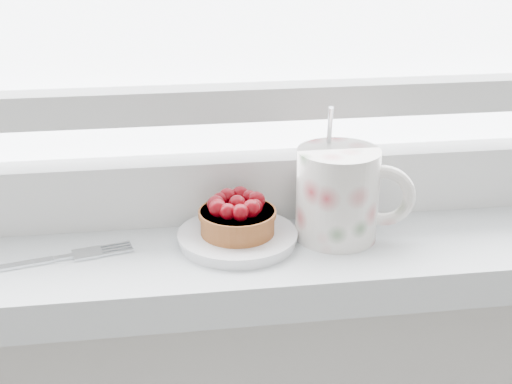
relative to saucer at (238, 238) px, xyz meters
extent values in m
cube|color=silver|center=(0.02, 0.00, -0.03)|extent=(1.60, 0.20, 0.04)
cube|color=silver|center=(0.02, 0.07, 0.03)|extent=(1.30, 0.05, 0.07)
cube|color=silver|center=(0.02, 0.07, 0.12)|extent=(1.30, 0.04, 0.04)
cylinder|color=white|center=(0.00, 0.00, 0.00)|extent=(0.12, 0.12, 0.01)
cylinder|color=brown|center=(0.00, 0.00, 0.02)|extent=(0.08, 0.08, 0.02)
cylinder|color=brown|center=(0.00, 0.00, 0.03)|extent=(0.08, 0.08, 0.01)
sphere|color=#4B0207|center=(0.00, 0.00, 0.04)|extent=(0.02, 0.02, 0.02)
sphere|color=#4B0207|center=(0.02, 0.01, 0.04)|extent=(0.02, 0.02, 0.02)
sphere|color=#4B0207|center=(0.01, 0.01, 0.04)|extent=(0.02, 0.02, 0.02)
sphere|color=#4B0207|center=(0.01, 0.02, 0.04)|extent=(0.02, 0.02, 0.02)
sphere|color=#4B0207|center=(-0.01, 0.02, 0.04)|extent=(0.02, 0.02, 0.02)
sphere|color=#4B0207|center=(-0.02, 0.01, 0.04)|extent=(0.02, 0.02, 0.02)
sphere|color=#4B0207|center=(-0.02, 0.00, 0.04)|extent=(0.02, 0.02, 0.02)
sphere|color=#4B0207|center=(-0.02, -0.01, 0.04)|extent=(0.02, 0.02, 0.02)
sphere|color=#4B0207|center=(-0.01, -0.02, 0.04)|extent=(0.02, 0.02, 0.02)
sphere|color=#4B0207|center=(0.00, -0.02, 0.04)|extent=(0.02, 0.02, 0.02)
sphere|color=#4B0207|center=(0.01, -0.01, 0.04)|extent=(0.02, 0.02, 0.02)
sphere|color=#4B0207|center=(0.02, -0.01, 0.04)|extent=(0.02, 0.02, 0.02)
cylinder|color=silver|center=(0.10, 0.00, 0.04)|extent=(0.11, 0.11, 0.10)
cylinder|color=black|center=(0.10, 0.00, 0.09)|extent=(0.07, 0.07, 0.01)
torus|color=silver|center=(0.15, -0.01, 0.04)|extent=(0.07, 0.03, 0.07)
cylinder|color=silver|center=(0.10, 0.02, 0.10)|extent=(0.01, 0.02, 0.06)
cube|color=silver|center=(-0.23, -0.02, 0.00)|extent=(0.10, 0.03, 0.00)
cube|color=silver|center=(-0.17, -0.01, 0.00)|extent=(0.02, 0.01, 0.00)
cube|color=silver|center=(-0.15, -0.01, 0.00)|extent=(0.03, 0.03, 0.00)
cube|color=silver|center=(-0.12, -0.01, 0.00)|extent=(0.03, 0.01, 0.00)
cube|color=silver|center=(-0.12, 0.00, 0.00)|extent=(0.03, 0.01, 0.00)
cube|color=silver|center=(-0.12, 0.00, 0.00)|extent=(0.03, 0.01, 0.00)
cube|color=silver|center=(-0.13, 0.01, 0.00)|extent=(0.03, 0.01, 0.00)
camera|label=1|loc=(-0.08, -0.66, 0.32)|focal=50.00mm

